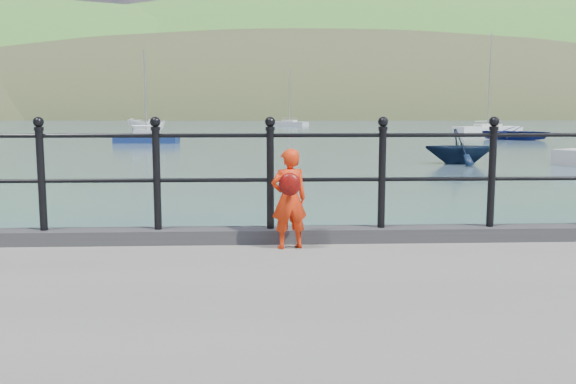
{
  "coord_description": "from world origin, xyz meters",
  "views": [
    {
      "loc": [
        0.5,
        -6.6,
        2.4
      ],
      "look_at": [
        0.79,
        -0.2,
        1.55
      ],
      "focal_mm": 38.0,
      "sensor_mm": 36.0,
      "label": 1
    }
  ],
  "objects_px": {
    "child": "(289,198)",
    "sailboat_port": "(147,139)",
    "railing": "(214,166)",
    "sailboat_deep": "(289,124)",
    "launch_blue": "(517,133)",
    "launch_white": "(147,128)",
    "sailboat_far": "(487,130)",
    "launch_navy": "(459,146)"
  },
  "relations": [
    {
      "from": "launch_navy",
      "to": "sailboat_deep",
      "type": "xyz_separation_m",
      "value": [
        -4.35,
        72.95,
        -0.46
      ]
    },
    {
      "from": "launch_navy",
      "to": "launch_blue",
      "type": "bearing_deg",
      "value": -23.51
    },
    {
      "from": "child",
      "to": "launch_navy",
      "type": "height_order",
      "value": "child"
    },
    {
      "from": "launch_blue",
      "to": "sailboat_port",
      "type": "relative_size",
      "value": 0.79
    },
    {
      "from": "launch_white",
      "to": "sailboat_deep",
      "type": "height_order",
      "value": "sailboat_deep"
    },
    {
      "from": "railing",
      "to": "launch_white",
      "type": "bearing_deg",
      "value": 101.24
    },
    {
      "from": "child",
      "to": "launch_navy",
      "type": "relative_size",
      "value": 0.34
    },
    {
      "from": "launch_white",
      "to": "sailboat_far",
      "type": "distance_m",
      "value": 37.8
    },
    {
      "from": "child",
      "to": "sailboat_port",
      "type": "xyz_separation_m",
      "value": [
        -8.93,
        40.48,
        -1.18
      ]
    },
    {
      "from": "launch_blue",
      "to": "sailboat_deep",
      "type": "distance_m",
      "value": 52.52
    },
    {
      "from": "sailboat_port",
      "to": "sailboat_far",
      "type": "height_order",
      "value": "sailboat_far"
    },
    {
      "from": "child",
      "to": "launch_white",
      "type": "distance_m",
      "value": 50.08
    },
    {
      "from": "child",
      "to": "sailboat_deep",
      "type": "xyz_separation_m",
      "value": [
        4.42,
        94.21,
        -1.18
      ]
    },
    {
      "from": "railing",
      "to": "child",
      "type": "distance_m",
      "value": 0.9
    },
    {
      "from": "launch_blue",
      "to": "sailboat_port",
      "type": "bearing_deg",
      "value": 144.05
    },
    {
      "from": "child",
      "to": "launch_white",
      "type": "height_order",
      "value": "child"
    },
    {
      "from": "launch_blue",
      "to": "launch_white",
      "type": "distance_m",
      "value": 32.09
    },
    {
      "from": "launch_blue",
      "to": "sailboat_port",
      "type": "xyz_separation_m",
      "value": [
        -30.25,
        -4.0,
        -0.24
      ]
    },
    {
      "from": "railing",
      "to": "launch_white",
      "type": "height_order",
      "value": "railing"
    },
    {
      "from": "launch_blue",
      "to": "sailboat_far",
      "type": "distance_m",
      "value": 17.47
    },
    {
      "from": "launch_white",
      "to": "sailboat_far",
      "type": "xyz_separation_m",
      "value": [
        35.65,
        12.55,
        -0.55
      ]
    },
    {
      "from": "child",
      "to": "sailboat_far",
      "type": "relative_size",
      "value": 0.09
    },
    {
      "from": "railing",
      "to": "sailboat_port",
      "type": "height_order",
      "value": "sailboat_port"
    },
    {
      "from": "child",
      "to": "launch_navy",
      "type": "bearing_deg",
      "value": -125.98
    },
    {
      "from": "sailboat_port",
      "to": "railing",
      "type": "bearing_deg",
      "value": -72.7
    },
    {
      "from": "railing",
      "to": "launch_blue",
      "type": "bearing_deg",
      "value": 63.41
    },
    {
      "from": "railing",
      "to": "sailboat_far",
      "type": "distance_m",
      "value": 66.51
    },
    {
      "from": "child",
      "to": "sailboat_port",
      "type": "relative_size",
      "value": 0.14
    },
    {
      "from": "launch_white",
      "to": "sailboat_port",
      "type": "bearing_deg",
      "value": -51.38
    },
    {
      "from": "railing",
      "to": "sailboat_port",
      "type": "bearing_deg",
      "value": 101.46
    },
    {
      "from": "child",
      "to": "launch_blue",
      "type": "xyz_separation_m",
      "value": [
        21.32,
        44.49,
        -0.94
      ]
    },
    {
      "from": "launch_blue",
      "to": "child",
      "type": "bearing_deg",
      "value": -159.1
    },
    {
      "from": "launch_blue",
      "to": "launch_navy",
      "type": "height_order",
      "value": "launch_navy"
    },
    {
      "from": "railing",
      "to": "sailboat_port",
      "type": "xyz_separation_m",
      "value": [
        -8.14,
        40.17,
        -1.48
      ]
    },
    {
      "from": "sailboat_deep",
      "to": "railing",
      "type": "bearing_deg",
      "value": -55.07
    },
    {
      "from": "sailboat_deep",
      "to": "launch_blue",
      "type": "bearing_deg",
      "value": -33.13
    },
    {
      "from": "sailboat_far",
      "to": "sailboat_deep",
      "type": "distance_m",
      "value": 38.74
    },
    {
      "from": "sailboat_far",
      "to": "sailboat_deep",
      "type": "xyz_separation_m",
      "value": [
        -20.78,
        32.69,
        -0.0
      ]
    },
    {
      "from": "railing",
      "to": "launch_white",
      "type": "relative_size",
      "value": 3.92
    },
    {
      "from": "child",
      "to": "sailboat_deep",
      "type": "relative_size",
      "value": 0.11
    },
    {
      "from": "sailboat_far",
      "to": "sailboat_port",
      "type": "bearing_deg",
      "value": -166.67
    },
    {
      "from": "railing",
      "to": "sailboat_far",
      "type": "xyz_separation_m",
      "value": [
        25.98,
        61.21,
        -1.48
      ]
    }
  ]
}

